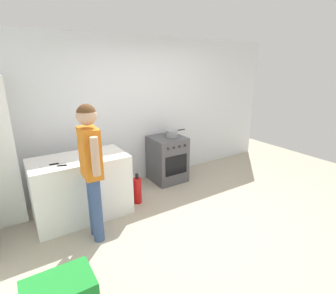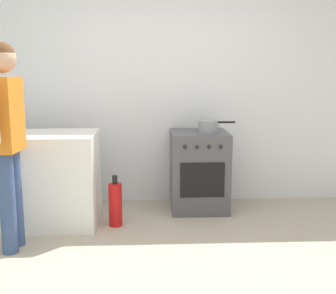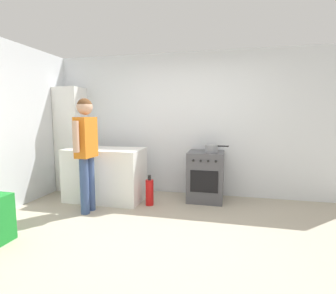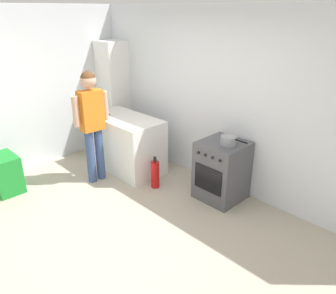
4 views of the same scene
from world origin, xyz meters
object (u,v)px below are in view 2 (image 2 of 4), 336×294
Objects in this scene: fire_extinguisher at (115,204)px; person at (6,127)px; oven_left at (199,171)px; pot at (208,126)px.

person is at bearing -148.64° from fire_extinguisher.
person is (-1.70, -0.98, 0.61)m from oven_left.
pot is at bearing 25.50° from fire_extinguisher.
pot reaches higher than oven_left.
oven_left reaches higher than fire_extinguisher.
person is 3.43× the size of fire_extinguisher.
fire_extinguisher is (0.83, 0.50, -0.82)m from person.
fire_extinguisher is at bearing -151.22° from oven_left.
oven_left is at bearing 167.93° from pot.
pot is 0.23× the size of person.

